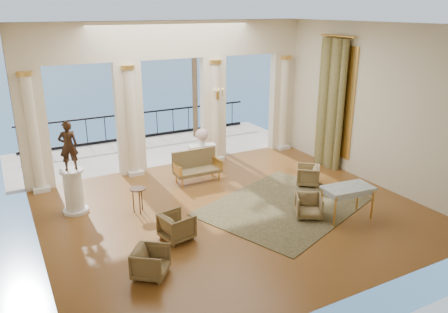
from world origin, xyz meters
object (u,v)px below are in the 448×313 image
armchair_a (151,261)px  armchair_c (308,174)px  settee (196,166)px  side_table (138,192)px  game_table (348,190)px  pedestal (74,192)px  armchair_d (177,225)px  statue (68,146)px  armchair_b (309,205)px  console_table (202,149)px

armchair_a → armchair_c: bearing=-30.2°
settee → side_table: 2.51m
game_table → side_table: game_table is taller
pedestal → side_table: bearing=-28.1°
armchair_d → statue: 3.30m
armchair_c → pedestal: (-6.23, 1.32, 0.23)m
armchair_a → armchair_d: 1.46m
armchair_c → armchair_d: 4.64m
armchair_a → game_table: bearing=-51.1°
armchair_b → settee: settee is taller
armchair_c → settee: size_ratio=0.46×
settee → side_table: (-2.17, -1.26, 0.10)m
armchair_b → statue: 5.95m
armchair_a → armchair_d: bearing=-4.1°
console_table → side_table: size_ratio=1.38×
armchair_a → settee: (2.80, 4.04, 0.13)m
armchair_a → game_table: (4.97, 0.09, 0.41)m
armchair_b → armchair_d: bearing=-158.2°
armchair_c → side_table: bearing=-57.8°
armchair_a → settee: bearing=3.1°
armchair_b → armchair_c: size_ratio=0.99×
armchair_d → side_table: armchair_d is taller
settee → console_table: settee is taller
settee → statue: 3.82m
armchair_b → armchair_d: 3.27m
game_table → console_table: game_table is taller
armchair_d → settee: 3.48m
armchair_a → statue: bearing=50.0°
armchair_b → statue: (-4.95, 2.97, 1.42)m
armchair_b → pedestal: bearing=-179.8°
settee → pedestal: pedestal is taller
side_table → console_table: bearing=36.4°
armchair_a → statue: 3.87m
game_table → armchair_c: bearing=82.4°
armchair_a → settee: 4.92m
armchair_d → side_table: (-0.33, 1.69, 0.22)m
armchair_d → settee: settee is taller
armchair_c → console_table: (-2.13, 2.57, 0.35)m
settee → game_table: bearing=-60.7°
armchair_b → armchair_c: bearing=83.3°
armchair_b → settee: bearing=142.9°
armchair_c → console_table: console_table is taller
console_table → armchair_c: bearing=-43.9°
armchair_a → side_table: side_table is taller
game_table → pedestal: pedestal is taller
pedestal → statue: bearing=90.0°
statue → armchair_d: bearing=123.9°
armchair_b → console_table: size_ratio=0.71×
pedestal → console_table: (4.10, 1.25, 0.13)m
console_table → statue: bearing=-156.6°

